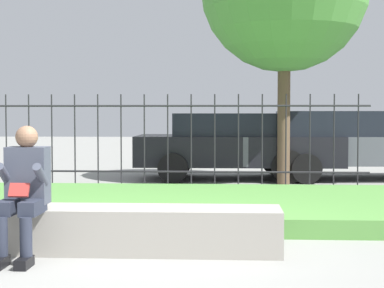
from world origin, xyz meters
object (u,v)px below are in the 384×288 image
(person_seated_reader, at_px, (24,187))
(car_parked_center, at_px, (236,144))
(car_parked_right, at_px, (348,143))
(stone_bench, at_px, (130,232))

(person_seated_reader, height_order, car_parked_center, car_parked_center)
(person_seated_reader, xyz_separation_m, car_parked_right, (4.36, 7.49, 0.08))
(stone_bench, relative_size, car_parked_right, 0.62)
(stone_bench, xyz_separation_m, car_parked_right, (3.42, 7.16, 0.55))
(person_seated_reader, height_order, car_parked_right, car_parked_right)
(person_seated_reader, relative_size, car_parked_center, 0.30)
(stone_bench, distance_m, car_parked_center, 7.10)
(stone_bench, bearing_deg, car_parked_right, 64.45)
(person_seated_reader, distance_m, car_parked_right, 8.67)
(car_parked_center, relative_size, car_parked_right, 0.89)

